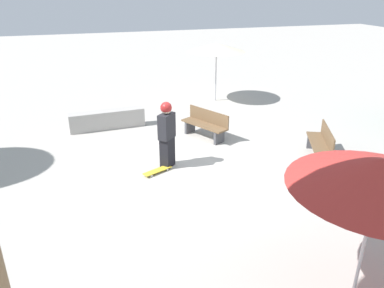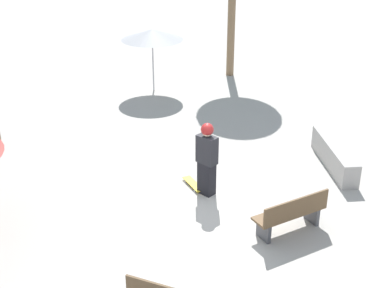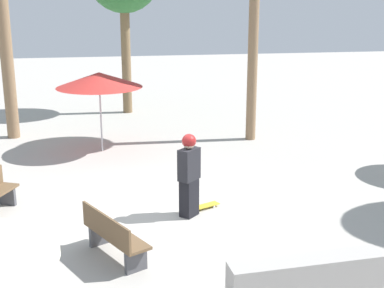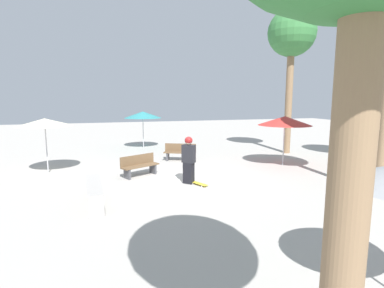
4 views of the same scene
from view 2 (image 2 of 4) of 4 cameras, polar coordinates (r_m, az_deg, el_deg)
ground_plane at (r=11.64m, az=1.28°, el=-7.46°), size 60.00×60.00×0.00m
skater_main at (r=11.94m, az=1.60°, el=-1.36°), size 0.51×0.51×1.75m
skateboard at (r=12.64m, az=0.14°, el=-4.28°), size 0.51×0.81×0.07m
concrete_ledge at (r=13.90m, az=14.95°, el=-1.18°), size 0.56×2.44×0.60m
bench_near at (r=11.04m, az=10.52°, el=-7.33°), size 1.62×1.13×0.85m
shade_umbrella_grey at (r=18.31m, az=-4.28°, el=11.58°), size 2.09×2.09×2.16m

